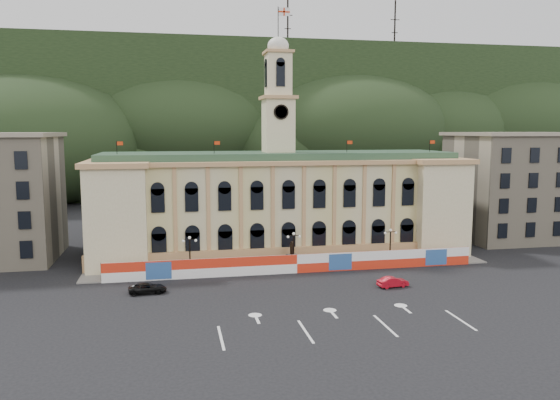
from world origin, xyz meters
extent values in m
plane|color=black|center=(0.00, 0.00, 0.00)|extent=(260.00, 260.00, 0.00)
cube|color=black|center=(0.00, 130.00, 22.00)|extent=(230.00, 70.00, 44.00)
cube|color=#595651|center=(35.00, 110.00, 30.00)|extent=(22.00, 8.00, 14.00)
cube|color=#595651|center=(-48.00, 108.00, 26.00)|extent=(16.00, 7.00, 10.00)
cylinder|color=black|center=(20.00, 115.00, 50.00)|extent=(0.50, 0.50, 20.00)
cylinder|color=black|center=(55.00, 115.00, 50.00)|extent=(0.50, 0.50, 20.00)
cube|color=beige|center=(0.00, 28.00, 7.00)|extent=(55.00, 15.00, 14.00)
cube|color=tan|center=(0.00, 20.20, 1.20)|extent=(56.00, 0.80, 2.40)
cube|color=tan|center=(0.00, 28.00, 14.30)|extent=(56.20, 16.20, 0.60)
cube|color=#305138|center=(0.00, 28.00, 15.00)|extent=(53.00, 13.00, 1.20)
cube|color=beige|center=(-23.50, 27.00, 7.00)|extent=(8.00, 17.00, 14.00)
cube|color=beige|center=(23.50, 27.00, 7.00)|extent=(8.00, 17.00, 14.00)
cube|color=beige|center=(0.00, 28.00, 19.60)|extent=(4.40, 4.40, 8.00)
cube|color=tan|center=(0.00, 28.00, 23.80)|extent=(5.20, 5.20, 0.50)
cube|color=beige|center=(0.00, 28.00, 27.10)|extent=(3.60, 3.60, 6.50)
cube|color=tan|center=(0.00, 28.00, 30.50)|extent=(4.20, 4.20, 0.40)
cylinder|color=black|center=(0.00, 25.70, 21.60)|extent=(2.20, 0.20, 2.20)
ellipsoid|color=silver|center=(0.00, 28.00, 31.40)|extent=(3.20, 3.20, 2.72)
cylinder|color=black|center=(0.00, 28.00, 34.60)|extent=(0.12, 0.12, 5.00)
cube|color=white|center=(0.90, 28.00, 36.40)|extent=(1.80, 0.04, 1.20)
cube|color=red|center=(0.90, 27.97, 36.40)|extent=(1.80, 0.02, 0.22)
cube|color=red|center=(0.90, 27.97, 36.40)|extent=(0.22, 0.02, 1.20)
cube|color=#B5A68B|center=(43.00, 31.00, 9.00)|extent=(20.00, 16.00, 18.00)
cube|color=gray|center=(43.00, 31.00, 18.30)|extent=(21.00, 17.00, 0.60)
cube|color=red|center=(0.00, 15.00, 1.25)|extent=(50.00, 0.25, 2.50)
cube|color=#2E579A|center=(-18.00, 14.86, 1.25)|extent=(3.20, 0.05, 2.20)
cube|color=#2E579A|center=(6.00, 14.86, 1.25)|extent=(3.20, 0.05, 2.20)
cube|color=#2E579A|center=(20.00, 14.86, 1.25)|extent=(3.20, 0.05, 2.20)
cube|color=slate|center=(0.00, 17.75, 0.08)|extent=(56.00, 5.50, 0.16)
cube|color=#595651|center=(0.00, 18.00, 0.90)|extent=(1.40, 1.40, 1.80)
cylinder|color=black|center=(0.00, 18.00, 2.60)|extent=(0.60, 0.60, 1.60)
sphere|color=black|center=(0.00, 18.00, 3.50)|extent=(0.44, 0.44, 0.44)
cylinder|color=black|center=(-14.00, 17.00, 0.15)|extent=(0.44, 0.44, 0.30)
cylinder|color=black|center=(-14.00, 17.00, 2.40)|extent=(0.18, 0.18, 4.80)
cube|color=black|center=(-14.00, 17.00, 4.70)|extent=(1.60, 0.08, 0.08)
sphere|color=silver|center=(-14.80, 17.00, 4.55)|extent=(0.36, 0.36, 0.36)
sphere|color=silver|center=(-13.20, 17.00, 4.55)|extent=(0.36, 0.36, 0.36)
sphere|color=silver|center=(-14.00, 17.00, 4.95)|extent=(0.40, 0.40, 0.40)
cylinder|color=black|center=(0.00, 17.00, 0.15)|extent=(0.44, 0.44, 0.30)
cylinder|color=black|center=(0.00, 17.00, 2.40)|extent=(0.18, 0.18, 4.80)
cube|color=black|center=(0.00, 17.00, 4.70)|extent=(1.60, 0.08, 0.08)
sphere|color=silver|center=(-0.80, 17.00, 4.55)|extent=(0.36, 0.36, 0.36)
sphere|color=silver|center=(0.80, 17.00, 4.55)|extent=(0.36, 0.36, 0.36)
sphere|color=silver|center=(0.00, 17.00, 4.95)|extent=(0.40, 0.40, 0.40)
cylinder|color=black|center=(14.00, 17.00, 0.15)|extent=(0.44, 0.44, 0.30)
cylinder|color=black|center=(14.00, 17.00, 2.40)|extent=(0.18, 0.18, 4.80)
cube|color=black|center=(14.00, 17.00, 4.70)|extent=(1.60, 0.08, 0.08)
sphere|color=silver|center=(13.20, 17.00, 4.55)|extent=(0.36, 0.36, 0.36)
sphere|color=silver|center=(14.80, 17.00, 4.55)|extent=(0.36, 0.36, 0.36)
sphere|color=silver|center=(14.00, 17.00, 4.95)|extent=(0.40, 0.40, 0.40)
imported|color=#AE0C1A|center=(9.95, 6.31, 0.63)|extent=(2.34, 4.17, 1.26)
imported|color=black|center=(-19.17, 9.50, 0.61)|extent=(2.52, 4.60, 1.21)
camera|label=1|loc=(-16.04, -54.14, 18.87)|focal=35.00mm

